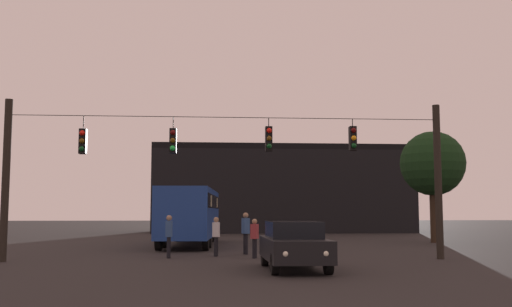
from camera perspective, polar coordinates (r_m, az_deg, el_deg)
ground_plane at (r=32.82m, az=-3.29°, el=-8.91°), size 168.00×168.00×0.00m
overhead_signal_span at (r=22.18m, az=-3.00°, el=-1.39°), size 16.79×0.44×6.05m
city_bus at (r=31.95m, az=-6.42°, el=-5.63°), size 3.11×11.12×3.00m
car_near_right at (r=18.64m, az=3.75°, el=-8.92°), size 1.86×4.36×1.52m
pedestrian_crossing_left at (r=23.42m, az=-8.57°, el=-7.81°), size 0.25×0.37×1.69m
pedestrian_crossing_center at (r=24.17m, az=-3.95°, el=-7.92°), size 0.31×0.40×1.61m
pedestrian_crossing_right at (r=25.24m, az=-1.03°, el=-7.57°), size 0.35×0.42×1.79m
pedestrian_near_bus at (r=23.09m, az=-0.14°, el=-8.13°), size 0.35×0.42×1.55m
corner_building at (r=52.51m, az=2.48°, el=-3.58°), size 22.46×8.23×7.56m
tree_left_silhouette at (r=36.07m, az=16.98°, el=-1.00°), size 3.84×3.84×6.60m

